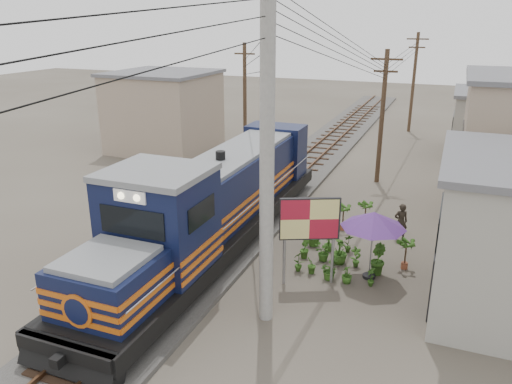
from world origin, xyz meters
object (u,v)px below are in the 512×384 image
at_px(locomotive, 215,205).
at_px(billboard, 310,222).
at_px(market_umbrella, 374,220).
at_px(vendor, 401,222).

height_order(locomotive, billboard, locomotive).
bearing_deg(market_umbrella, billboard, -148.67).
distance_m(market_umbrella, vendor, 3.94).
height_order(billboard, vendor, billboard).
distance_m(locomotive, billboard, 4.30).
relative_size(locomotive, vendor, 10.88).
distance_m(locomotive, vendor, 7.47).
xyz_separation_m(billboard, vendor, (2.46, 4.79, -1.47)).
bearing_deg(locomotive, market_umbrella, -1.60).
xyz_separation_m(market_umbrella, vendor, (0.59, 3.65, -1.37)).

